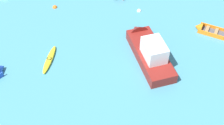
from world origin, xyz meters
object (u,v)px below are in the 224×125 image
Objects in this scene: motor_launch_maroon_cluster_inner at (148,49)px; mooring_buoy_outer_edge at (55,7)px; rowboat_orange_back_row_right at (206,29)px; kayak_yellow_back_row_center at (49,59)px; mooring_buoy_between_boats_right at (139,11)px.

motor_launch_maroon_cluster_inner reaches higher than mooring_buoy_outer_edge.
motor_launch_maroon_cluster_inner is 6.61m from rowboat_orange_back_row_right.
motor_launch_maroon_cluster_inner reaches higher than rowboat_orange_back_row_right.
kayak_yellow_back_row_center is 7.63× the size of mooring_buoy_between_boats_right.
rowboat_orange_back_row_right is at bearing 18.68° from motor_launch_maroon_cluster_inner.
mooring_buoy_between_boats_right is (0.84, 6.27, -0.76)m from motor_launch_maroon_cluster_inner.
mooring_buoy_outer_edge is at bearing 131.81° from motor_launch_maroon_cluster_inner.
rowboat_orange_back_row_right reaches higher than mooring_buoy_between_boats_right.
mooring_buoy_between_boats_right is at bearing 30.01° from kayak_yellow_back_row_center.
mooring_buoy_outer_edge is (-13.81, 6.35, -0.19)m from rowboat_orange_back_row_right.
motor_launch_maroon_cluster_inner is at bearing -6.23° from kayak_yellow_back_row_center.
kayak_yellow_back_row_center is at bearing -175.36° from rowboat_orange_back_row_right.
motor_launch_maroon_cluster_inner is 16.57× the size of mooring_buoy_between_boats_right.
motor_launch_maroon_cluster_inner is at bearing -97.61° from mooring_buoy_between_boats_right.
kayak_yellow_back_row_center is 6.88× the size of mooring_buoy_outer_edge.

